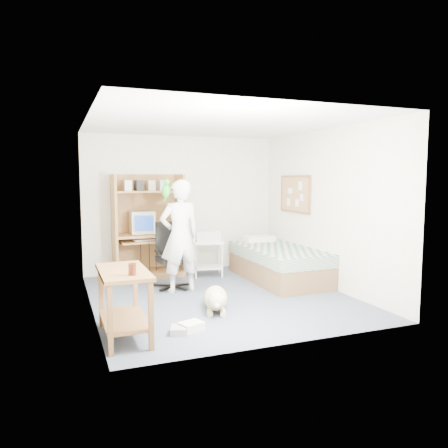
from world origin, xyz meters
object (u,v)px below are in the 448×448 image
at_px(office_chair, 172,265).
at_px(printer_cart, 208,253).
at_px(bed, 278,263).
at_px(dog, 216,298).
at_px(computer_hutch, 148,230).
at_px(side_desk, 124,293).
at_px(person, 180,236).

height_order(office_chair, printer_cart, office_chair).
xyz_separation_m(bed, dog, (-1.58, -1.24, -0.13)).
height_order(computer_hutch, office_chair, computer_hutch).
bearing_deg(dog, bed, 56.28).
xyz_separation_m(computer_hutch, printer_cart, (0.98, -0.40, -0.40)).
bearing_deg(side_desk, bed, 32.50).
xyz_separation_m(computer_hutch, side_desk, (-0.85, -2.94, -0.33)).
distance_m(person, dog, 1.30).
bearing_deg(bed, office_chair, 175.39).
bearing_deg(side_desk, computer_hutch, 73.86).
bearing_deg(bed, dog, -141.97).
distance_m(computer_hutch, printer_cart, 1.13).
bearing_deg(computer_hutch, bed, -29.29).
relative_size(side_desk, dog, 1.06).
height_order(bed, dog, bed).
height_order(bed, side_desk, side_desk).
xyz_separation_m(computer_hutch, person, (0.23, -1.28, 0.03)).
distance_m(bed, dog, 2.01).
relative_size(side_desk, person, 0.58).
xyz_separation_m(bed, person, (-1.77, -0.16, 0.57)).
bearing_deg(side_desk, printer_cart, 54.20).
xyz_separation_m(person, dog, (0.18, -1.08, -0.70)).
distance_m(computer_hutch, office_chair, 1.09).
relative_size(computer_hutch, printer_cart, 2.85).
relative_size(bed, office_chair, 1.96).
bearing_deg(printer_cart, dog, -94.06).
relative_size(computer_hutch, side_desk, 1.80).
distance_m(bed, person, 1.86).
height_order(bed, office_chair, office_chair).
height_order(computer_hutch, person, computer_hutch).
relative_size(side_desk, office_chair, 0.97).
xyz_separation_m(computer_hutch, dog, (0.42, -2.36, -0.66)).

